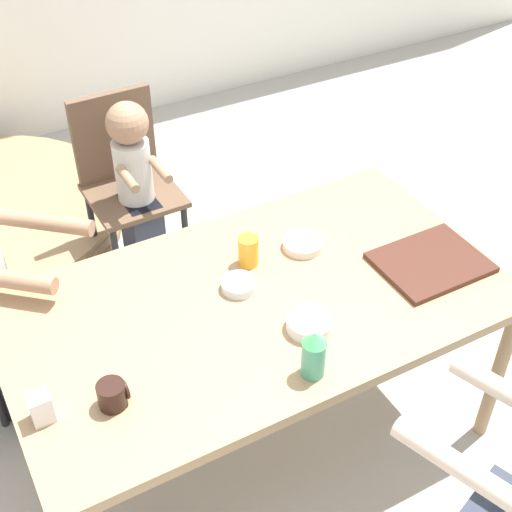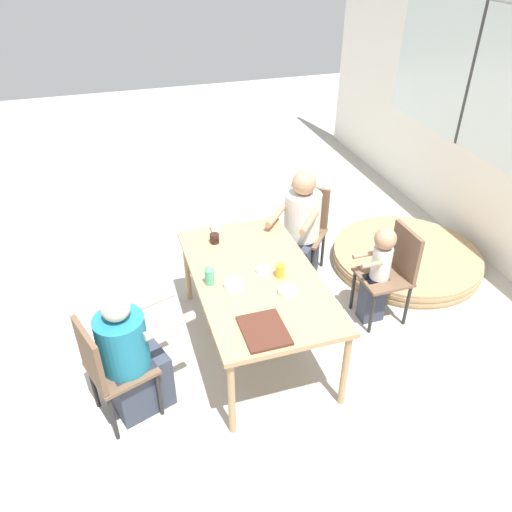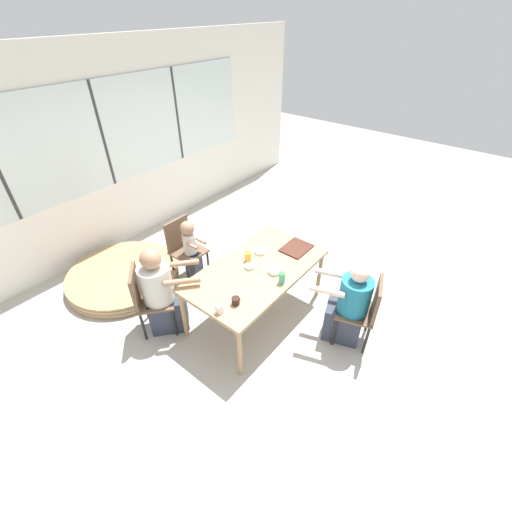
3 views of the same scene
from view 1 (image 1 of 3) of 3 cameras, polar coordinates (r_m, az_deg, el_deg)
ground_plane at (r=2.85m, az=0.00°, el=-13.86°), size 16.00×16.00×0.00m
dining_table at (r=2.36m, az=0.00°, el=-4.40°), size 1.64×0.92×0.70m
chair_for_toddler at (r=3.35m, az=-10.50°, el=6.77°), size 0.41×0.41×0.86m
person_toddler at (r=3.25m, az=-9.45°, el=4.87°), size 0.19×0.32×0.91m
food_tray_dark at (r=2.52m, az=13.78°, el=-0.50°), size 0.36×0.29×0.02m
coffee_mug at (r=2.04m, az=-11.39°, el=-10.81°), size 0.09×0.08×0.08m
sippy_cup at (r=2.05m, az=4.65°, el=-7.76°), size 0.07×0.07×0.16m
juice_glass at (r=2.42m, az=-0.62°, el=0.41°), size 0.07×0.07×0.11m
milk_carton_small at (r=2.05m, az=-16.85°, el=-11.53°), size 0.06×0.06×0.09m
bowl_white_shallow at (r=2.52m, az=3.76°, el=0.95°), size 0.14×0.14×0.03m
bowl_cereal at (r=2.22m, az=4.31°, el=-5.42°), size 0.14×0.14×0.04m
bowl_fruit at (r=2.35m, az=-1.38°, el=-2.33°), size 0.12×0.12×0.03m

